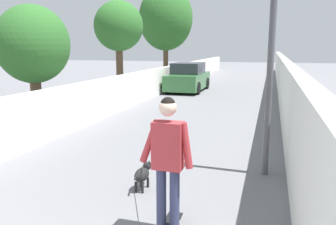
% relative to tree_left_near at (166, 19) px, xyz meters
% --- Properties ---
extents(ground_plane, '(80.00, 80.00, 0.00)m').
position_rel_tree_left_near_xyz_m(ground_plane, '(-5.00, -3.67, -4.03)').
color(ground_plane, slate).
extents(wall_left, '(48.00, 0.30, 1.32)m').
position_rel_tree_left_near_xyz_m(wall_left, '(-7.00, -0.67, -3.37)').
color(wall_left, silver).
rests_on(wall_left, ground).
extents(fence_right, '(48.00, 0.30, 1.88)m').
position_rel_tree_left_near_xyz_m(fence_right, '(-7.00, -6.68, -3.09)').
color(fence_right, silver).
rests_on(fence_right, ground).
extents(tree_left_near, '(3.18, 3.18, 5.94)m').
position_rel_tree_left_near_xyz_m(tree_left_near, '(0.00, 0.00, 0.00)').
color(tree_left_near, brown).
rests_on(tree_left_near, ground).
extents(tree_left_mid, '(2.13, 2.13, 4.36)m').
position_rel_tree_left_near_xyz_m(tree_left_mid, '(-6.00, 0.31, -0.80)').
color(tree_left_mid, brown).
rests_on(tree_left_mid, ground).
extents(tree_left_far, '(2.12, 2.12, 3.60)m').
position_rel_tree_left_near_xyz_m(tree_left_far, '(-11.50, 0.53, -1.59)').
color(tree_left_far, brown).
rests_on(tree_left_far, ground).
extents(lamp_post, '(0.36, 0.36, 4.55)m').
position_rel_tree_left_near_xyz_m(lamp_post, '(-13.60, -6.13, -0.94)').
color(lamp_post, '#4C4C51').
rests_on(lamp_post, ground).
extents(person_skateboarder, '(0.23, 0.71, 1.71)m').
position_rel_tree_left_near_xyz_m(person_skateboarder, '(-16.12, -4.95, -2.95)').
color(person_skateboarder, '#333859').
rests_on(person_skateboarder, skateboard).
extents(dog, '(1.51, 0.93, 1.06)m').
position_rel_tree_left_near_xyz_m(dog, '(-14.93, -4.14, -3.76)').
color(dog, black).
rests_on(dog, ground).
extents(car_near, '(4.07, 1.80, 1.54)m').
position_rel_tree_left_near_xyz_m(car_near, '(-1.78, -1.82, -3.31)').
color(car_near, '#336B38').
rests_on(car_near, ground).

